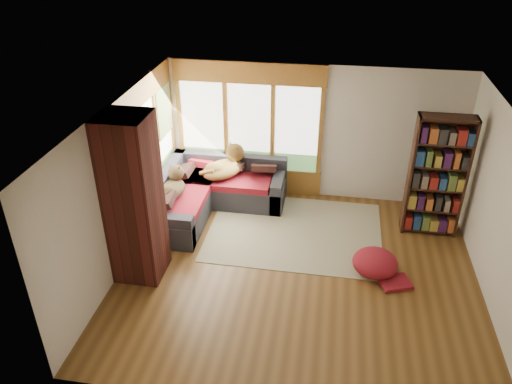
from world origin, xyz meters
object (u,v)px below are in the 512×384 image
(pouf, at_px, (375,262))
(dog_tan, at_px, (226,164))
(area_rug, at_px, (295,231))
(sectional_sofa, at_px, (203,192))
(bookshelf, at_px, (437,177))
(dog_brindle, at_px, (172,185))
(brick_chimney, at_px, (133,200))

(pouf, bearing_deg, dog_tan, 146.75)
(area_rug, height_order, pouf, pouf)
(sectional_sofa, height_order, bookshelf, bookshelf)
(bookshelf, distance_m, dog_tan, 3.75)
(bookshelf, bearing_deg, dog_brindle, -175.05)
(area_rug, relative_size, dog_tan, 2.95)
(bookshelf, bearing_deg, sectional_sofa, 177.61)
(area_rug, xyz_separation_m, dog_tan, (-1.41, 0.87, 0.78))
(sectional_sofa, xyz_separation_m, area_rug, (1.80, -0.57, -0.30))
(dog_tan, bearing_deg, dog_brindle, 175.64)
(area_rug, bearing_deg, dog_brindle, 179.69)
(sectional_sofa, xyz_separation_m, bookshelf, (4.09, -0.17, 0.77))
(dog_tan, relative_size, dog_brindle, 1.27)
(area_rug, distance_m, pouf, 1.64)
(area_rug, relative_size, bookshelf, 1.39)
(area_rug, xyz_separation_m, bookshelf, (2.29, 0.40, 1.07))
(dog_tan, xyz_separation_m, dog_brindle, (-0.78, -0.86, -0.05))
(bookshelf, distance_m, dog_brindle, 4.52)
(brick_chimney, bearing_deg, area_rug, 33.32)
(brick_chimney, xyz_separation_m, pouf, (3.58, 0.54, -1.10))
(bookshelf, height_order, dog_brindle, bookshelf)
(pouf, relative_size, dog_brindle, 0.87)
(sectional_sofa, relative_size, dog_brindle, 2.74)
(area_rug, relative_size, dog_brindle, 3.73)
(dog_brindle, bearing_deg, sectional_sofa, -27.58)
(brick_chimney, bearing_deg, dog_brindle, 88.04)
(sectional_sofa, bearing_deg, dog_tan, 34.80)
(bookshelf, bearing_deg, brick_chimney, -157.54)
(pouf, bearing_deg, area_rug, 145.01)
(bookshelf, relative_size, dog_brindle, 2.68)
(dog_tan, bearing_deg, pouf, -85.14)
(area_rug, distance_m, bookshelf, 2.56)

